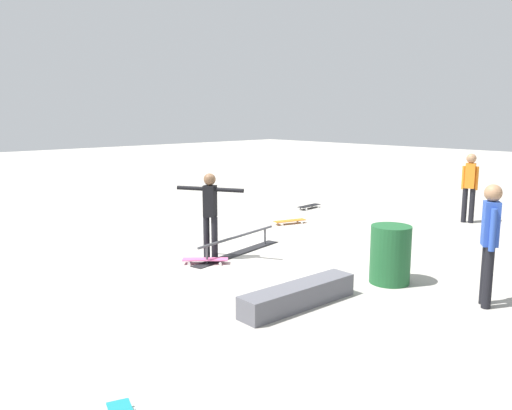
{
  "coord_description": "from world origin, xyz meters",
  "views": [
    {
      "loc": [
        6.9,
        7.35,
        2.64
      ],
      "look_at": [
        0.56,
        0.57,
        1.0
      ],
      "focal_mm": 36.92,
      "sensor_mm": 36.0,
      "label": 1
    }
  ],
  "objects": [
    {
      "name": "skate_ledge",
      "position": [
        1.76,
        2.71,
        0.16
      ],
      "size": [
        1.92,
        0.46,
        0.31
      ],
      "primitive_type": "cube",
      "rotation": [
        0.0,
        0.0,
        -0.04
      ],
      "color": "#595960",
      "rests_on": "ground_plane"
    },
    {
      "name": "skater_main",
      "position": [
        1.19,
        0.04,
        0.92
      ],
      "size": [
        0.67,
        1.15,
        1.58
      ],
      "rotation": [
        0.0,
        0.0,
        5.21
      ],
      "color": "black",
      "rests_on": "ground_plane"
    },
    {
      "name": "bystander_blue_shirt",
      "position": [
        -0.13,
        4.46,
        0.96
      ],
      "size": [
        0.36,
        0.29,
        1.7
      ],
      "rotation": [
        0.0,
        0.0,
        0.59
      ],
      "color": "black",
      "rests_on": "ground_plane"
    },
    {
      "name": "loose_skateboard_orange",
      "position": [
        -2.11,
        -1.1,
        0.07
      ],
      "size": [
        0.82,
        0.43,
        0.09
      ],
      "rotation": [
        0.0,
        0.0,
        5.98
      ],
      "color": "orange",
      "rests_on": "ground_plane"
    },
    {
      "name": "bystander_orange_shirt",
      "position": [
        -5.38,
        1.72,
        0.94
      ],
      "size": [
        0.25,
        0.38,
        1.67
      ],
      "rotation": [
        0.0,
        0.0,
        5.04
      ],
      "color": "black",
      "rests_on": "ground_plane"
    },
    {
      "name": "ground_plane",
      "position": [
        0.0,
        0.0,
        0.0
      ],
      "size": [
        60.0,
        60.0,
        0.0
      ],
      "primitive_type": "plane",
      "color": "#ADA89E"
    },
    {
      "name": "loose_skateboard_black",
      "position": [
        -4.0,
        -2.14,
        0.07
      ],
      "size": [
        0.81,
        0.3,
        0.09
      ],
      "rotation": [
        0.0,
        0.0,
        3.21
      ],
      "color": "black",
      "rests_on": "ground_plane"
    },
    {
      "name": "trash_bin",
      "position": [
        -0.04,
        2.99,
        0.46
      ],
      "size": [
        0.62,
        0.62,
        0.91
      ],
      "primitive_type": "cylinder",
      "color": "#1E592D",
      "rests_on": "ground_plane"
    },
    {
      "name": "skateboard_main",
      "position": [
        1.43,
        0.18,
        0.07
      ],
      "size": [
        0.73,
        0.69,
        0.09
      ],
      "rotation": [
        0.0,
        0.0,
        2.4
      ],
      "color": "#E05993",
      "rests_on": "ground_plane"
    },
    {
      "name": "grind_rail",
      "position": [
        0.56,
        0.07,
        0.15
      ],
      "size": [
        2.36,
        0.66,
        0.36
      ],
      "rotation": [
        0.0,
        0.0,
        0.18
      ],
      "color": "black",
      "rests_on": "ground_plane"
    }
  ]
}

